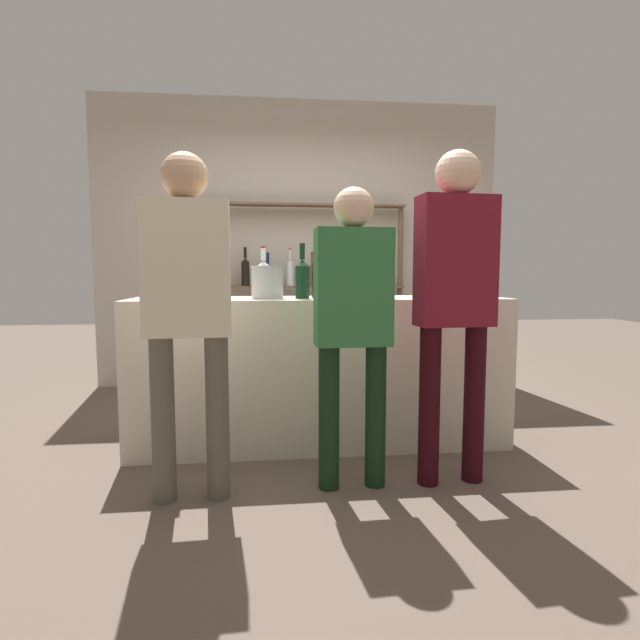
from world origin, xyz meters
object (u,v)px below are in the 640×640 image
at_px(counter_bottle_1, 385,280).
at_px(wine_glass, 336,278).
at_px(counter_bottle_5, 318,276).
at_px(counter_bottle_4, 302,278).
at_px(ice_bucket, 267,282).
at_px(counter_bottle_0, 264,277).
at_px(customer_left, 187,297).
at_px(customer_center, 353,313).
at_px(counter_bottle_2, 179,279).
at_px(customer_right, 455,287).
at_px(counter_bottle_3, 330,277).

height_order(counter_bottle_1, wine_glass, counter_bottle_1).
bearing_deg(counter_bottle_5, counter_bottle_4, -154.55).
xyz_separation_m(counter_bottle_1, ice_bucket, (-0.73, 0.07, -0.02)).
height_order(counter_bottle_5, ice_bucket, counter_bottle_5).
xyz_separation_m(counter_bottle_0, customer_left, (-0.36, -0.92, -0.09)).
height_order(counter_bottle_4, customer_center, customer_center).
xyz_separation_m(counter_bottle_4, counter_bottle_5, (0.10, 0.05, 0.01)).
bearing_deg(counter_bottle_4, counter_bottle_1, -3.10).
distance_m(wine_glass, customer_left, 1.02).
bearing_deg(counter_bottle_5, ice_bucket, -178.28).
bearing_deg(counter_bottle_2, customer_right, -20.24).
relative_size(counter_bottle_4, counter_bottle_5, 0.95).
relative_size(counter_bottle_0, customer_left, 0.20).
bearing_deg(counter_bottle_5, counter_bottle_2, -172.92).
bearing_deg(counter_bottle_1, counter_bottle_0, 158.77).
distance_m(customer_left, customer_right, 1.35).
bearing_deg(counter_bottle_4, counter_bottle_5, 25.45).
distance_m(counter_bottle_0, wine_glass, 0.54).
height_order(counter_bottle_1, customer_right, customer_right).
height_order(counter_bottle_3, customer_left, customer_left).
distance_m(counter_bottle_2, customer_center, 1.11).
relative_size(counter_bottle_1, counter_bottle_5, 0.90).
distance_m(counter_bottle_2, wine_glass, 0.95).
xyz_separation_m(counter_bottle_5, customer_right, (0.64, -0.65, -0.05)).
relative_size(ice_bucket, customer_right, 0.12).
relative_size(counter_bottle_1, customer_center, 0.21).
distance_m(counter_bottle_3, counter_bottle_5, 0.10).
bearing_deg(customer_right, counter_bottle_0, 44.43).
bearing_deg(counter_bottle_4, customer_center, -70.48).
distance_m(counter_bottle_4, customer_left, 0.89).
height_order(counter_bottle_4, customer_left, customer_left).
xyz_separation_m(counter_bottle_3, customer_center, (0.02, -0.71, -0.18)).
height_order(counter_bottle_1, ice_bucket, counter_bottle_1).
bearing_deg(counter_bottle_2, ice_bucket, 10.31).
bearing_deg(ice_bucket, wine_glass, -9.45).
bearing_deg(ice_bucket, counter_bottle_5, 1.72).
bearing_deg(customer_right, customer_left, 88.06).
height_order(counter_bottle_0, ice_bucket, counter_bottle_0).
height_order(counter_bottle_1, counter_bottle_2, counter_bottle_2).
relative_size(customer_left, customer_center, 1.09).
bearing_deg(counter_bottle_4, customer_right, -38.92).
bearing_deg(counter_bottle_2, counter_bottle_4, 4.26).
height_order(counter_bottle_0, counter_bottle_5, counter_bottle_5).
distance_m(counter_bottle_0, customer_right, 1.32).
xyz_separation_m(counter_bottle_1, customer_center, (-0.30, -0.57, -0.16)).
height_order(counter_bottle_2, customer_right, customer_right).
bearing_deg(customer_center, customer_right, -92.03).
xyz_separation_m(counter_bottle_4, customer_right, (0.75, -0.60, -0.04)).
bearing_deg(counter_bottle_3, counter_bottle_2, -170.05).
bearing_deg(counter_bottle_3, counter_bottle_4, -150.44).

